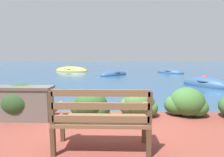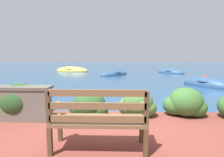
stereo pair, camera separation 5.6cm
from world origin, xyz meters
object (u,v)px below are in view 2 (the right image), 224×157
(park_bench, at_px, (98,118))
(rowboat_far, at_px, (171,72))
(mooring_buoy, at_px, (205,79))
(rowboat_outer, at_px, (72,71))
(rowboat_mid, at_px, (114,74))
(rowboat_nearest, at_px, (206,85))

(park_bench, height_order, rowboat_far, park_bench)
(rowboat_far, relative_size, mooring_buoy, 4.90)
(rowboat_outer, xyz_separation_m, mooring_buoy, (10.15, -6.26, 0.01))
(rowboat_far, xyz_separation_m, mooring_buoy, (0.68, -4.86, 0.02))
(rowboat_mid, relative_size, rowboat_far, 1.03)
(rowboat_nearest, xyz_separation_m, rowboat_mid, (-4.84, 5.08, -0.01))
(rowboat_mid, xyz_separation_m, rowboat_far, (5.14, 1.92, -0.00))
(rowboat_far, xyz_separation_m, rowboat_outer, (-9.47, 1.40, 0.01))
(rowboat_nearest, bearing_deg, rowboat_outer, 9.53)
(rowboat_nearest, height_order, mooring_buoy, rowboat_nearest)
(rowboat_mid, xyz_separation_m, rowboat_outer, (-4.33, 3.32, 0.01))
(rowboat_mid, bearing_deg, mooring_buoy, 110.53)
(rowboat_nearest, bearing_deg, rowboat_mid, 5.62)
(rowboat_nearest, distance_m, rowboat_mid, 7.02)
(rowboat_mid, height_order, mooring_buoy, rowboat_mid)
(rowboat_nearest, relative_size, rowboat_mid, 0.92)
(rowboat_mid, height_order, rowboat_far, rowboat_mid)
(rowboat_mid, xyz_separation_m, mooring_buoy, (5.82, -2.94, 0.02))
(mooring_buoy, bearing_deg, rowboat_mid, 153.17)
(rowboat_nearest, bearing_deg, rowboat_far, -40.44)
(rowboat_mid, bearing_deg, rowboat_nearest, 90.94)
(rowboat_mid, bearing_deg, rowboat_outer, -80.13)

